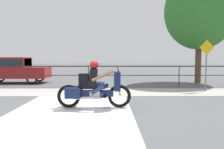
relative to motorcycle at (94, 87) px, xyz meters
The scene contains 8 objects.
ground_plane 0.98m from the motorcycle, behind, with size 120.00×120.00×0.00m, color #565659.
sidewalk_band 3.46m from the motorcycle, 101.96° to the left, with size 44.00×2.40×0.01m, color #A8A59E.
crosswalk_band 0.99m from the motorcycle, 156.92° to the right, with size 3.68×6.00×0.01m, color silver.
fence_railing 5.18m from the motorcycle, 97.81° to the left, with size 36.00×0.05×1.20m.
motorcycle is the anchor object (origin of this frame).
parked_car 9.25m from the motorcycle, 128.95° to the left, with size 4.35×1.64×1.68m.
street_sign 6.30m from the motorcycle, 33.83° to the left, with size 0.71×0.06×2.50m.
tree_behind_sign 10.26m from the motorcycle, 48.68° to the left, with size 4.46×4.46×7.09m.
Camera 1 is at (1.24, -7.00, 1.63)m, focal length 35.00 mm.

